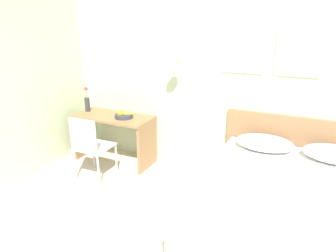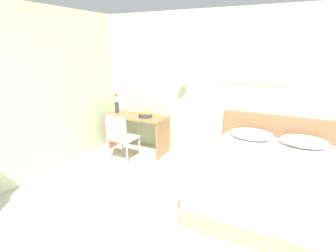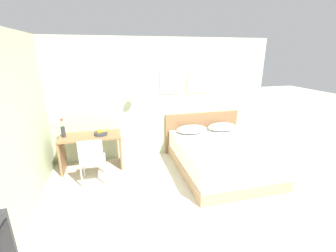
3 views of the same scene
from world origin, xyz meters
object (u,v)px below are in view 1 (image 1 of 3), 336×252
folded_towel_near_foot (293,200)px  bed (288,212)px  pillow_left (264,143)px  flower_vase (87,103)px  headboard (298,153)px  fruit_bowl (124,115)px  pillow_right (336,154)px  desk_chair (89,144)px  desk (114,129)px

folded_towel_near_foot → bed: bearing=94.3°
pillow_left → flower_vase: (-2.69, -0.01, 0.20)m
headboard → folded_towel_near_foot: (0.02, -1.39, 0.14)m
folded_towel_near_foot → fruit_bowl: 2.60m
pillow_right → fruit_bowl: bearing=-178.7°
fruit_bowl → flower_vase: (-0.71, 0.05, 0.09)m
headboard → desk_chair: 2.70m
headboard → desk: (-2.57, -0.35, 0.04)m
bed → pillow_left: 0.94m
folded_towel_near_foot → fruit_bowl: bearing=156.8°
folded_towel_near_foot → desk: 2.80m
desk_chair → pillow_left: bearing=17.5°
folded_towel_near_foot → pillow_left: bearing=110.5°
pillow_right → desk: 2.96m
headboard → folded_towel_near_foot: 1.40m
desk → pillow_right: bearing=0.8°
bed → flower_vase: 3.21m
desk_chair → flower_vase: size_ratio=2.32×
pillow_right → desk_chair: (-2.90, -0.67, -0.14)m
desk → desk_chair: 0.64m
desk → fruit_bowl: fruit_bowl is taller
folded_towel_near_foot → desk: desk is taller
bed → fruit_bowl: (-2.36, 0.71, 0.49)m
folded_towel_near_foot → desk_chair: 2.58m
pillow_right → folded_towel_near_foot: bearing=-108.2°
pillow_right → flower_vase: size_ratio=1.77×
desk → desk_chair: (0.05, -0.64, 0.01)m
desk → bed: bearing=-15.9°
bed → desk_chair: size_ratio=2.34×
pillow_left → flower_vase: 2.70m
pillow_right → flower_vase: flower_vase is taller
fruit_bowl → desk_chair: bearing=-104.2°
headboard → flower_vase: 3.11m
desk_chair → fruit_bowl: desk_chair is taller
folded_towel_near_foot → pillow_right: bearing=71.8°
pillow_left → desk_chair: size_ratio=0.76×
pillow_left → folded_towel_near_foot: (0.41, -1.09, -0.05)m
pillow_right → fruit_bowl: fruit_bowl is taller
headboard → pillow_right: (0.38, -0.31, 0.19)m
bed → flower_vase: size_ratio=5.44×
desk → flower_vase: (-0.50, 0.03, 0.36)m
headboard → pillow_left: headboard is taller
pillow_left → fruit_bowl: (-1.98, -0.06, 0.12)m
bed → pillow_right: 0.94m
desk_chair → desk: bearing=94.9°
bed → desk: desk is taller
fruit_bowl → desk: bearing=173.6°
pillow_left → desk: 2.19m
pillow_left → flower_vase: size_ratio=1.77×
bed → pillow_left: size_ratio=3.07×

